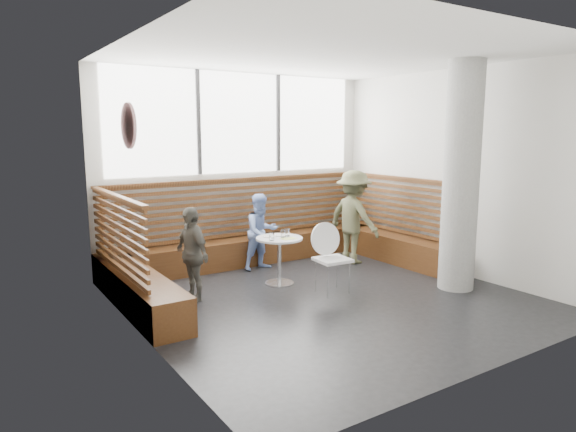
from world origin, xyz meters
TOP-DOWN VIEW (x-y plane):
  - room at (0.00, 0.00)m, footprint 5.00×5.00m
  - booth at (0.00, 1.77)m, footprint 5.00×2.50m
  - concrete_column at (1.85, -0.60)m, footprint 0.50×0.50m
  - wall_art at (-2.46, 0.40)m, footprint 0.03×0.50m
  - cafe_table at (-0.18, 0.95)m, footprint 0.68×0.68m
  - cafe_chair at (0.21, 0.27)m, footprint 0.47×0.46m
  - adult_man at (1.56, 1.34)m, footprint 0.72×1.10m
  - child_back at (0.02, 1.82)m, footprint 0.64×0.51m
  - child_left at (-1.54, 0.98)m, footprint 0.39×0.77m
  - plate_near at (-0.28, 1.07)m, footprint 0.19×0.19m
  - plate_far at (-0.08, 1.07)m, footprint 0.20×0.20m
  - glass_left at (-0.38, 0.85)m, footprint 0.07×0.07m
  - glass_mid at (-0.13, 0.92)m, footprint 0.08×0.08m
  - glass_right at (-0.03, 0.98)m, footprint 0.07×0.07m
  - menu_card at (-0.11, 0.81)m, footprint 0.22×0.16m

SIDE VIEW (x-z plane):
  - booth at x=0.00m, z-range -0.31..1.13m
  - cafe_table at x=-0.18m, z-range 0.15..0.86m
  - cafe_chair at x=0.21m, z-range 0.09..1.06m
  - child_back at x=0.02m, z-range 0.00..1.24m
  - child_left at x=-1.54m, z-range 0.00..1.26m
  - menu_card at x=-0.11m, z-range 0.70..0.71m
  - plate_near at x=-0.28m, z-range 0.70..0.72m
  - plate_far at x=-0.08m, z-range 0.70..0.72m
  - glass_right at x=-0.03m, z-range 0.70..0.82m
  - glass_left at x=-0.38m, z-range 0.70..0.82m
  - glass_mid at x=-0.13m, z-range 0.70..0.82m
  - adult_man at x=1.56m, z-range 0.00..1.59m
  - concrete_column at x=1.85m, z-range 0.00..3.20m
  - room at x=0.00m, z-range 0.00..3.20m
  - wall_art at x=-2.46m, z-range 2.05..2.55m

